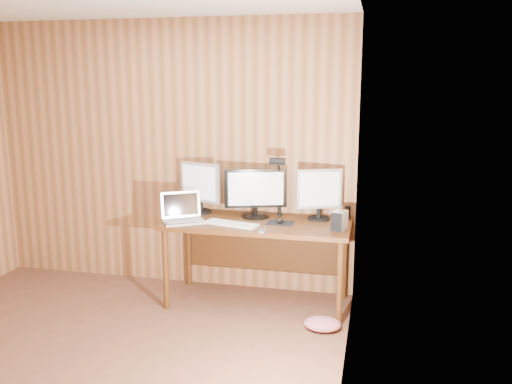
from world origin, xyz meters
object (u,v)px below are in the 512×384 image
(desk, at_px, (259,233))
(hard_drive, at_px, (339,221))
(monitor_right, at_px, (319,193))
(monitor_center, at_px, (256,193))
(keyboard, at_px, (231,224))
(phone, at_px, (262,231))
(speaker, at_px, (348,213))
(desk_lamp, at_px, (279,178))
(monitor_left, at_px, (200,186))
(mouse, at_px, (280,221))
(laptop, at_px, (182,214))

(desk, xyz_separation_m, hard_drive, (0.71, -0.19, 0.20))
(monitor_right, bearing_deg, hard_drive, -76.88)
(monitor_center, relative_size, keyboard, 1.11)
(desk, xyz_separation_m, monitor_right, (0.51, 0.11, 0.36))
(monitor_right, bearing_deg, phone, -150.95)
(speaker, relative_size, desk_lamp, 0.20)
(monitor_left, bearing_deg, mouse, 3.79)
(mouse, distance_m, hard_drive, 0.52)
(keyboard, bearing_deg, laptop, -170.72)
(keyboard, xyz_separation_m, mouse, (0.39, 0.15, 0.01))
(speaker, bearing_deg, mouse, -155.10)
(desk, height_order, speaker, speaker)
(monitor_left, relative_size, desk_lamp, 0.79)
(laptop, height_order, phone, laptop)
(laptop, relative_size, keyboard, 0.89)
(desk, distance_m, phone, 0.41)
(phone, height_order, desk_lamp, desk_lamp)
(monitor_left, distance_m, hard_drive, 1.33)
(laptop, height_order, hard_drive, laptop)
(hard_drive, bearing_deg, desk_lamp, 170.34)
(monitor_center, xyz_separation_m, laptop, (-0.59, -0.27, -0.16))
(monitor_center, relative_size, speaker, 4.53)
(speaker, height_order, desk_lamp, desk_lamp)
(hard_drive, xyz_separation_m, desk_lamp, (-0.56, 0.28, 0.28))
(monitor_left, relative_size, laptop, 1.08)
(phone, bearing_deg, keyboard, 148.87)
(desk, distance_m, keyboard, 0.33)
(phone, bearing_deg, monitor_left, 138.78)
(laptop, xyz_separation_m, speaker, (1.39, 0.37, -0.00))
(monitor_right, height_order, mouse, monitor_right)
(hard_drive, bearing_deg, monitor_left, -176.75)
(monitor_left, relative_size, phone, 4.75)
(phone, xyz_separation_m, speaker, (0.65, 0.55, 0.05))
(keyboard, xyz_separation_m, phone, (0.30, -0.14, -0.01))
(phone, bearing_deg, laptop, 161.13)
(monitor_left, bearing_deg, hard_drive, 4.84)
(monitor_right, xyz_separation_m, keyboard, (-0.70, -0.34, -0.23))
(monitor_center, height_order, monitor_right, monitor_right)
(phone, xyz_separation_m, desk_lamp, (0.05, 0.46, 0.35))
(desk, distance_m, desk_lamp, 0.51)
(monitor_center, xyz_separation_m, speaker, (0.80, 0.10, -0.17))
(desk, relative_size, monitor_left, 3.46)
(phone, relative_size, desk_lamp, 0.17)
(desk, relative_size, keyboard, 3.31)
(desk, height_order, keyboard, keyboard)
(monitor_center, relative_size, monitor_right, 1.20)
(desk, relative_size, monitor_center, 2.97)
(monitor_left, height_order, speaker, monitor_left)
(desk, distance_m, monitor_right, 0.63)
(mouse, xyz_separation_m, speaker, (0.55, 0.26, 0.04))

